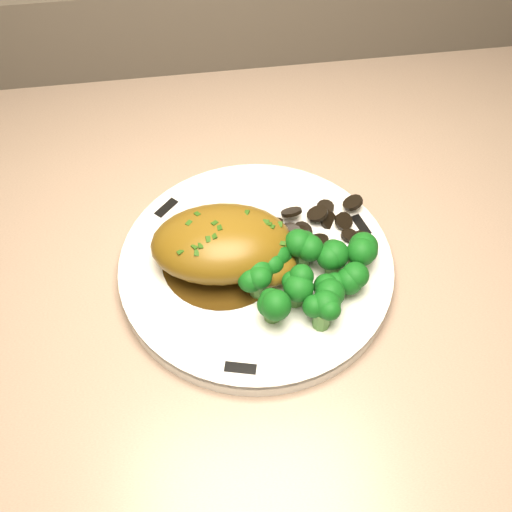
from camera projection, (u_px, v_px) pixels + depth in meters
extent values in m
cylinder|color=white|center=(256.00, 267.00, 0.67)|extent=(0.34, 0.34, 0.02)
cube|color=black|center=(361.00, 225.00, 0.69)|extent=(0.02, 0.03, 0.00)
cube|color=black|center=(166.00, 208.00, 0.70)|extent=(0.03, 0.03, 0.00)
cube|color=black|center=(240.00, 368.00, 0.59)|extent=(0.03, 0.02, 0.00)
cylinder|color=#38240A|center=(223.00, 260.00, 0.66)|extent=(0.13, 0.13, 0.00)
ellipsoid|color=brown|center=(221.00, 243.00, 0.64)|extent=(0.15, 0.11, 0.05)
ellipsoid|color=brown|center=(264.00, 266.00, 0.64)|extent=(0.07, 0.05, 0.03)
cube|color=#20460E|center=(177.00, 228.00, 0.62)|extent=(0.01, 0.00, 0.00)
cube|color=#20460E|center=(194.00, 224.00, 0.62)|extent=(0.01, 0.00, 0.00)
cube|color=#20460E|center=(211.00, 222.00, 0.62)|extent=(0.01, 0.00, 0.00)
cube|color=#20460E|center=(229.00, 222.00, 0.62)|extent=(0.01, 0.00, 0.00)
cube|color=#20460E|center=(246.00, 222.00, 0.62)|extent=(0.01, 0.00, 0.00)
cube|color=#20460E|center=(264.00, 223.00, 0.63)|extent=(0.01, 0.00, 0.00)
cylinder|color=black|center=(347.00, 230.00, 0.68)|extent=(0.02, 0.02, 0.01)
cylinder|color=black|center=(343.00, 222.00, 0.69)|extent=(0.02, 0.02, 0.01)
cylinder|color=black|center=(337.00, 216.00, 0.69)|extent=(0.02, 0.02, 0.01)
cylinder|color=black|center=(326.00, 217.00, 0.69)|extent=(0.02, 0.02, 0.01)
cylinder|color=black|center=(316.00, 214.00, 0.69)|extent=(0.02, 0.02, 0.01)
cylinder|color=black|center=(304.00, 214.00, 0.69)|extent=(0.02, 0.02, 0.02)
cylinder|color=black|center=(294.00, 221.00, 0.69)|extent=(0.03, 0.03, 0.01)
cylinder|color=black|center=(286.00, 223.00, 0.68)|extent=(0.03, 0.03, 0.00)
cylinder|color=black|center=(282.00, 227.00, 0.68)|extent=(0.03, 0.03, 0.01)
cylinder|color=black|center=(281.00, 237.00, 0.68)|extent=(0.02, 0.02, 0.02)
cylinder|color=black|center=(284.00, 241.00, 0.67)|extent=(0.03, 0.03, 0.01)
cylinder|color=black|center=(291.00, 244.00, 0.66)|extent=(0.03, 0.03, 0.02)
cylinder|color=black|center=(301.00, 251.00, 0.67)|extent=(0.03, 0.03, 0.01)
cylinder|color=black|center=(313.00, 250.00, 0.66)|extent=(0.03, 0.03, 0.01)
cylinder|color=black|center=(325.00, 246.00, 0.66)|extent=(0.03, 0.03, 0.02)
cylinder|color=black|center=(334.00, 247.00, 0.67)|extent=(0.04, 0.03, 0.02)
cylinder|color=black|center=(343.00, 240.00, 0.67)|extent=(0.04, 0.04, 0.01)
cylinder|color=black|center=(347.00, 232.00, 0.67)|extent=(0.03, 0.03, 0.01)
cylinder|color=#477B34|center=(275.00, 268.00, 0.64)|extent=(0.02, 0.02, 0.02)
sphere|color=#083A0D|center=(275.00, 259.00, 0.63)|extent=(0.03, 0.03, 0.03)
cylinder|color=#477B34|center=(302.00, 257.00, 0.65)|extent=(0.02, 0.02, 0.02)
sphere|color=#083A0D|center=(303.00, 248.00, 0.64)|extent=(0.03, 0.03, 0.03)
cylinder|color=#477B34|center=(334.00, 266.00, 0.64)|extent=(0.02, 0.02, 0.02)
sphere|color=#083A0D|center=(336.00, 256.00, 0.63)|extent=(0.03, 0.03, 0.03)
cylinder|color=#477B34|center=(295.00, 295.00, 0.62)|extent=(0.02, 0.02, 0.02)
sphere|color=#083A0D|center=(296.00, 286.00, 0.61)|extent=(0.03, 0.03, 0.03)
cylinder|color=#477B34|center=(332.00, 295.00, 0.62)|extent=(0.02, 0.02, 0.02)
sphere|color=#083A0D|center=(333.00, 286.00, 0.61)|extent=(0.03, 0.03, 0.03)
cylinder|color=#477B34|center=(353.00, 280.00, 0.63)|extent=(0.02, 0.02, 0.02)
sphere|color=#083A0D|center=(355.00, 271.00, 0.62)|extent=(0.03, 0.03, 0.03)
cylinder|color=#477B34|center=(273.00, 311.00, 0.61)|extent=(0.02, 0.02, 0.02)
sphere|color=#083A0D|center=(273.00, 302.00, 0.60)|extent=(0.03, 0.03, 0.03)
cylinder|color=#477B34|center=(322.00, 319.00, 0.60)|extent=(0.02, 0.02, 0.02)
sphere|color=#083A0D|center=(323.00, 310.00, 0.59)|extent=(0.03, 0.03, 0.03)
cylinder|color=#477B34|center=(258.00, 287.00, 0.63)|extent=(0.02, 0.02, 0.02)
sphere|color=#083A0D|center=(258.00, 278.00, 0.62)|extent=(0.03, 0.03, 0.03)
cylinder|color=#477B34|center=(357.00, 259.00, 0.65)|extent=(0.02, 0.02, 0.02)
sphere|color=#083A0D|center=(359.00, 250.00, 0.64)|extent=(0.03, 0.03, 0.03)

